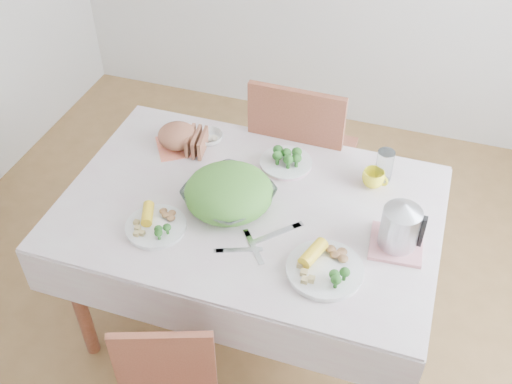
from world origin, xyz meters
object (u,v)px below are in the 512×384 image
(yellow_mug, at_px, (373,178))
(electric_kettle, at_px, (401,223))
(dinner_plate_right, at_px, (325,270))
(dining_table, at_px, (250,268))
(salad_bowl, at_px, (229,197))
(dinner_plate_left, at_px, (156,227))
(chair_far, at_px, (304,163))

(yellow_mug, relative_size, electric_kettle, 0.47)
(dinner_plate_right, distance_m, electric_kettle, 0.33)
(yellow_mug, distance_m, electric_kettle, 0.35)
(dining_table, height_order, electric_kettle, electric_kettle)
(salad_bowl, distance_m, yellow_mug, 0.60)
(dinner_plate_left, height_order, dinner_plate_right, dinner_plate_right)
(salad_bowl, bearing_deg, dining_table, 16.47)
(chair_far, xyz_separation_m, dinner_plate_right, (0.31, -0.93, 0.31))
(chair_far, distance_m, salad_bowl, 0.80)
(dinner_plate_left, bearing_deg, salad_bowl, 44.49)
(dinner_plate_left, xyz_separation_m, electric_kettle, (0.89, 0.20, 0.11))
(electric_kettle, bearing_deg, dinner_plate_left, -158.73)
(dining_table, bearing_deg, electric_kettle, -3.69)
(dining_table, relative_size, yellow_mug, 14.92)
(dining_table, xyz_separation_m, salad_bowl, (-0.08, -0.02, 0.43))
(dinner_plate_right, bearing_deg, electric_kettle, 43.27)
(electric_kettle, bearing_deg, dining_table, -175.17)
(chair_far, bearing_deg, yellow_mug, 134.37)
(dinner_plate_left, distance_m, electric_kettle, 0.92)
(dinner_plate_left, bearing_deg, electric_kettle, 12.74)
(dinner_plate_right, distance_m, yellow_mug, 0.53)
(dining_table, relative_size, salad_bowl, 4.20)
(dinner_plate_left, distance_m, dinner_plate_right, 0.67)
(electric_kettle, bearing_deg, yellow_mug, 123.34)
(chair_far, height_order, dinner_plate_right, chair_far)
(chair_far, height_order, dinner_plate_left, chair_far)
(chair_far, relative_size, salad_bowl, 3.07)
(dining_table, bearing_deg, salad_bowl, -163.53)
(dining_table, bearing_deg, chair_far, 85.18)
(dinner_plate_left, xyz_separation_m, yellow_mug, (0.74, 0.51, 0.03))
(chair_far, xyz_separation_m, dinner_plate_left, (-0.36, -0.92, 0.31))
(salad_bowl, height_order, dinner_plate_right, salad_bowl)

